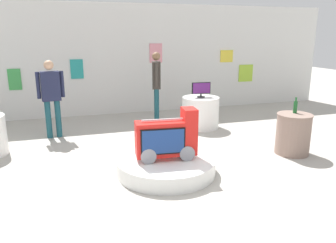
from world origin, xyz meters
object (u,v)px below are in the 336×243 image
(bottle_on_side_table, at_px, (295,107))
(shopper_browsing_near_truck, at_px, (156,82))
(tv_on_left_rear, at_px, (201,89))
(shopper_browsing_rear, at_px, (51,93))
(display_pedestal_left_rear, at_px, (200,112))
(side_table_round, at_px, (293,134))
(main_display_pedestal, at_px, (166,166))
(novelty_firetruck_tv, at_px, (167,139))

(bottle_on_side_table, distance_m, shopper_browsing_near_truck, 3.41)
(tv_on_left_rear, bearing_deg, shopper_browsing_rear, 176.30)
(display_pedestal_left_rear, relative_size, side_table_round, 1.15)
(side_table_round, height_order, shopper_browsing_rear, shopper_browsing_rear)
(main_display_pedestal, bearing_deg, shopper_browsing_near_truck, 77.28)
(side_table_round, bearing_deg, display_pedestal_left_rear, 113.39)
(tv_on_left_rear, distance_m, shopper_browsing_rear, 3.34)
(tv_on_left_rear, distance_m, shopper_browsing_near_truck, 1.15)
(display_pedestal_left_rear, bearing_deg, shopper_browsing_rear, 176.37)
(display_pedestal_left_rear, relative_size, tv_on_left_rear, 1.93)
(tv_on_left_rear, bearing_deg, side_table_round, -66.58)
(side_table_round, bearing_deg, shopper_browsing_near_truck, 122.09)
(display_pedestal_left_rear, height_order, side_table_round, side_table_round)
(shopper_browsing_near_truck, bearing_deg, side_table_round, -57.91)
(main_display_pedestal, relative_size, novelty_firetruck_tv, 1.61)
(tv_on_left_rear, bearing_deg, shopper_browsing_near_truck, 140.22)
(novelty_firetruck_tv, bearing_deg, shopper_browsing_rear, 124.42)
(novelty_firetruck_tv, relative_size, tv_on_left_rear, 2.18)
(novelty_firetruck_tv, distance_m, shopper_browsing_near_truck, 3.20)
(tv_on_left_rear, distance_m, side_table_round, 2.44)
(main_display_pedestal, xyz_separation_m, shopper_browsing_rear, (-1.75, 2.57, 0.84))
(tv_on_left_rear, xyz_separation_m, side_table_round, (0.94, -2.18, -0.54))
(side_table_round, distance_m, shopper_browsing_near_truck, 3.50)
(novelty_firetruck_tv, bearing_deg, bottle_on_side_table, 5.78)
(main_display_pedestal, distance_m, shopper_browsing_near_truck, 3.30)
(bottle_on_side_table, height_order, shopper_browsing_near_truck, shopper_browsing_near_truck)
(main_display_pedestal, relative_size, bottle_on_side_table, 5.34)
(display_pedestal_left_rear, distance_m, side_table_round, 2.38)
(novelty_firetruck_tv, height_order, display_pedestal_left_rear, novelty_firetruck_tv)
(display_pedestal_left_rear, height_order, shopper_browsing_near_truck, shopper_browsing_near_truck)
(shopper_browsing_near_truck, distance_m, shopper_browsing_rear, 2.50)
(side_table_round, bearing_deg, bottle_on_side_table, 55.82)
(main_display_pedestal, distance_m, side_table_round, 2.55)
(novelty_firetruck_tv, relative_size, shopper_browsing_rear, 0.59)
(novelty_firetruck_tv, xyz_separation_m, shopper_browsing_near_truck, (0.68, 3.10, 0.46))
(display_pedestal_left_rear, bearing_deg, shopper_browsing_near_truck, 140.37)
(bottle_on_side_table, relative_size, shopper_browsing_near_truck, 0.17)
(shopper_browsing_rear, bearing_deg, novelty_firetruck_tv, -55.58)
(shopper_browsing_near_truck, bearing_deg, main_display_pedestal, -102.72)
(shopper_browsing_near_truck, bearing_deg, novelty_firetruck_tv, -102.39)
(novelty_firetruck_tv, distance_m, tv_on_left_rear, 2.86)
(display_pedestal_left_rear, bearing_deg, novelty_firetruck_tv, -123.46)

